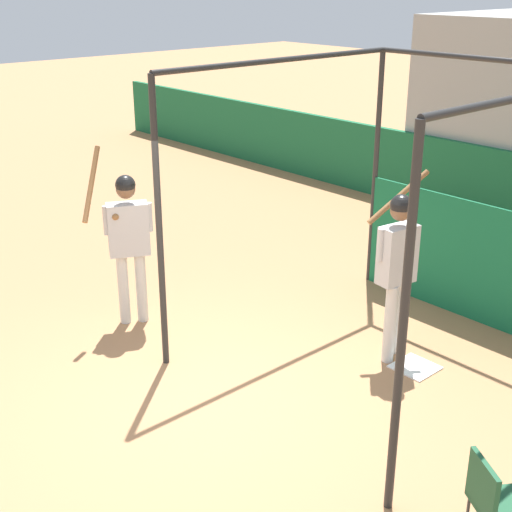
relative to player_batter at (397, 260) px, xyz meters
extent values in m
plane|color=#A8754C|center=(-0.66, -2.12, -1.17)|extent=(60.00, 60.00, 0.00)
cube|color=navy|center=(-2.86, 5.32, 0.22)|extent=(0.45, 0.40, 0.10)
cube|color=navy|center=(-2.86, 5.50, 0.45)|extent=(0.45, 0.06, 0.40)
cube|color=navy|center=(-2.31, 5.32, 0.22)|extent=(0.45, 0.40, 0.10)
cube|color=navy|center=(-2.31, 5.50, 0.45)|extent=(0.45, 0.06, 0.40)
cube|color=navy|center=(-1.76, 5.32, 0.22)|extent=(0.45, 0.40, 0.10)
cube|color=navy|center=(-2.86, 6.12, 0.62)|extent=(0.45, 0.40, 0.10)
cube|color=navy|center=(-2.86, 6.30, 0.85)|extent=(0.45, 0.06, 0.40)
cube|color=navy|center=(-2.31, 6.12, 0.62)|extent=(0.45, 0.40, 0.10)
cube|color=navy|center=(-2.86, 6.92, 1.02)|extent=(0.45, 0.40, 0.10)
cube|color=navy|center=(-2.86, 7.10, 1.25)|extent=(0.45, 0.06, 0.40)
cylinder|color=#282828|center=(-1.57, -1.97, 0.41)|extent=(0.07, 0.07, 3.14)
cylinder|color=#282828|center=(1.53, -1.97, 0.41)|extent=(0.07, 0.07, 3.14)
cylinder|color=#282828|center=(-1.57, 1.52, 0.41)|extent=(0.07, 0.07, 3.14)
cylinder|color=#282828|center=(-1.57, -0.23, 1.98)|extent=(0.06, 3.49, 0.06)
cylinder|color=#282828|center=(-0.02, 1.52, 1.98)|extent=(3.11, 0.06, 0.06)
cube|color=#14663D|center=(-0.02, 1.50, -0.42)|extent=(3.04, 0.03, 1.50)
cube|color=white|center=(0.36, -0.01, -1.16)|extent=(0.44, 0.44, 0.02)
cylinder|color=silver|center=(0.05, -0.11, -0.71)|extent=(0.15, 0.15, 0.91)
cylinder|color=silver|center=(-0.04, 0.09, -0.71)|extent=(0.15, 0.15, 0.91)
cube|color=#B7B7B7|center=(0.01, -0.01, 0.07)|extent=(0.28, 0.45, 0.65)
sphere|color=brown|center=(0.01, -0.01, 0.56)|extent=(0.23, 0.23, 0.23)
sphere|color=black|center=(0.01, -0.01, 0.62)|extent=(0.24, 0.24, 0.24)
cylinder|color=#B7B7B7|center=(-0.07, -0.22, 0.21)|extent=(0.08, 0.08, 0.36)
cylinder|color=#B7B7B7|center=(0.00, 0.22, 0.21)|extent=(0.08, 0.08, 0.36)
cylinder|color=brown|center=(-0.25, 0.29, 0.59)|extent=(0.30, 0.73, 0.55)
sphere|color=brown|center=(0.09, 0.17, 0.34)|extent=(0.08, 0.08, 0.08)
cylinder|color=silver|center=(-2.62, -1.58, -0.72)|extent=(0.18, 0.18, 0.90)
cylinder|color=silver|center=(-2.72, -1.77, -0.72)|extent=(0.18, 0.18, 0.90)
cube|color=#B7B7B7|center=(-2.67, -1.67, 0.05)|extent=(0.42, 0.53, 0.64)
sphere|color=brown|center=(-2.67, -1.67, 0.54)|extent=(0.22, 0.22, 0.22)
sphere|color=black|center=(-2.67, -1.67, 0.59)|extent=(0.24, 0.24, 0.24)
cylinder|color=#B7B7B7|center=(-2.52, -1.47, 0.19)|extent=(0.09, 0.09, 0.35)
cylinder|color=#B7B7B7|center=(-2.75, -1.92, 0.19)|extent=(0.09, 0.09, 0.35)
cylinder|color=brown|center=(-2.86, -2.01, 0.62)|extent=(0.40, 0.49, 0.79)
sphere|color=brown|center=(-2.65, -1.85, 0.25)|extent=(0.08, 0.08, 0.08)
cube|color=#194C2D|center=(2.39, -1.78, -0.73)|extent=(0.55, 0.55, 0.04)
cube|color=#194C2D|center=(2.30, -1.94, -0.53)|extent=(0.36, 0.25, 0.40)
cylinder|color=#333333|center=(2.34, -1.55, -0.95)|extent=(0.02, 0.02, 0.44)
camera|label=1|loc=(4.27, -5.86, 2.84)|focal=50.00mm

